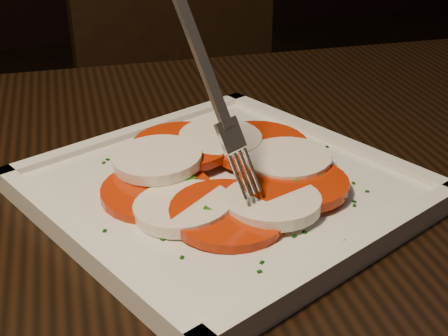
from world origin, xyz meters
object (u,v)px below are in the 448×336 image
Objects in this scene: chair at (197,121)px; fork at (194,67)px; plate at (224,190)px; table at (271,278)px.

chair is 0.77m from fork.
table is at bearing -5.01° from plate.
plate is at bearing 174.99° from table.
table is 6.94× the size of fork.
fork is (-0.20, -0.66, 0.34)m from chair.
fork is at bearing -164.35° from plate.
fork is at bearing -177.35° from table.
plate is at bearing -109.18° from chair.
chair is (0.13, 0.66, -0.12)m from table.
fork reaches higher than table.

